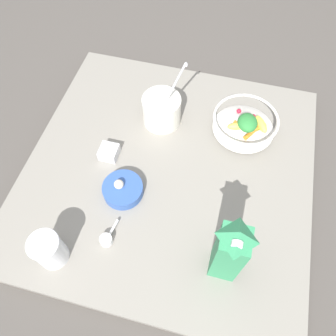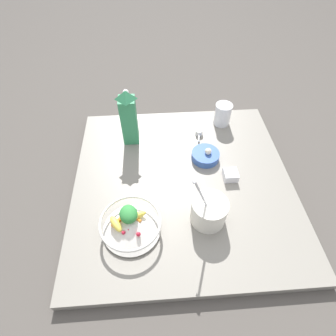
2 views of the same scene
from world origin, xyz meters
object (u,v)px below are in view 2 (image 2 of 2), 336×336
at_px(fruit_bowl, 131,224).
at_px(milk_carton, 129,117).
at_px(yogurt_tub, 209,210).
at_px(drinking_cup, 223,114).
at_px(garlic_bowl, 205,155).
at_px(spice_jar, 230,175).

distance_m(fruit_bowl, milk_carton, 0.50).
bearing_deg(yogurt_tub, drinking_cup, -106.71).
relative_size(fruit_bowl, drinking_cup, 1.96).
bearing_deg(fruit_bowl, garlic_bowl, -134.51).
height_order(drinking_cup, garlic_bowl, drinking_cup).
xyz_separation_m(drinking_cup, garlic_bowl, (0.12, 0.24, -0.04)).
bearing_deg(drinking_cup, yogurt_tub, 73.29).
distance_m(fruit_bowl, spice_jar, 0.48).
relative_size(spice_jar, garlic_bowl, 0.47).
bearing_deg(yogurt_tub, milk_carton, -57.16).
bearing_deg(yogurt_tub, fruit_bowl, 5.13).
height_order(yogurt_tub, garlic_bowl, yogurt_tub).
bearing_deg(milk_carton, fruit_bowl, 90.98).
height_order(milk_carton, spice_jar, milk_carton).
xyz_separation_m(fruit_bowl, spice_jar, (-0.42, -0.22, -0.03)).
bearing_deg(garlic_bowl, drinking_cup, -117.13).
bearing_deg(drinking_cup, garlic_bowl, 62.87).
bearing_deg(spice_jar, yogurt_tub, 55.90).
bearing_deg(drinking_cup, fruit_bowl, 51.81).
distance_m(fruit_bowl, yogurt_tub, 0.29).
bearing_deg(garlic_bowl, milk_carton, -23.78).
height_order(milk_carton, yogurt_tub, milk_carton).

